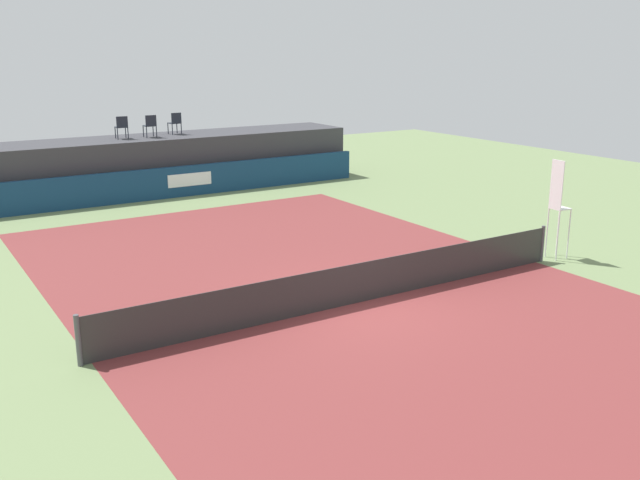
{
  "coord_description": "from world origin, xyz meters",
  "views": [
    {
      "loc": [
        -8.82,
        -12.48,
        5.67
      ],
      "look_at": [
        0.28,
        2.0,
        1.0
      ],
      "focal_mm": 39.65,
      "sensor_mm": 36.0,
      "label": 1
    }
  ],
  "objects_px": {
    "spectator_chair_center": "(175,122)",
    "net_post_near": "(78,341)",
    "tennis_ball": "(200,307)",
    "umpire_chair": "(558,203)",
    "spectator_chair_far_left": "(122,126)",
    "net_post_far": "(542,244)",
    "spectator_chair_left": "(150,125)"
  },
  "relations": [
    {
      "from": "spectator_chair_center",
      "to": "tennis_ball",
      "type": "relative_size",
      "value": 13.06
    },
    {
      "from": "spectator_chair_far_left",
      "to": "spectator_chair_left",
      "type": "relative_size",
      "value": 1.0
    },
    {
      "from": "spectator_chair_left",
      "to": "net_post_near",
      "type": "relative_size",
      "value": 0.89
    },
    {
      "from": "net_post_near",
      "to": "tennis_ball",
      "type": "xyz_separation_m",
      "value": [
        3.04,
        1.61,
        -0.46
      ]
    },
    {
      "from": "tennis_ball",
      "to": "net_post_near",
      "type": "bearing_deg",
      "value": -152.09
    },
    {
      "from": "spectator_chair_far_left",
      "to": "tennis_ball",
      "type": "relative_size",
      "value": 13.06
    },
    {
      "from": "spectator_chair_left",
      "to": "tennis_ball",
      "type": "relative_size",
      "value": 13.06
    },
    {
      "from": "tennis_ball",
      "to": "umpire_chair",
      "type": "bearing_deg",
      "value": -9.21
    },
    {
      "from": "net_post_far",
      "to": "spectator_chair_center",
      "type": "bearing_deg",
      "value": 106.08
    },
    {
      "from": "spectator_chair_left",
      "to": "spectator_chair_far_left",
      "type": "bearing_deg",
      "value": 173.96
    },
    {
      "from": "spectator_chair_far_left",
      "to": "spectator_chair_left",
      "type": "height_order",
      "value": "same"
    },
    {
      "from": "spectator_chair_far_left",
      "to": "umpire_chair",
      "type": "xyz_separation_m",
      "value": [
        7.3,
        -15.16,
        -1.11
      ]
    },
    {
      "from": "spectator_chair_center",
      "to": "net_post_near",
      "type": "bearing_deg",
      "value": -117.06
    },
    {
      "from": "spectator_chair_far_left",
      "to": "spectator_chair_center",
      "type": "bearing_deg",
      "value": 8.51
    },
    {
      "from": "spectator_chair_left",
      "to": "net_post_near",
      "type": "bearing_deg",
      "value": -114.01
    },
    {
      "from": "umpire_chair",
      "to": "spectator_chair_center",
      "type": "bearing_deg",
      "value": 107.76
    },
    {
      "from": "spectator_chair_far_left",
      "to": "net_post_far",
      "type": "xyz_separation_m",
      "value": [
        6.8,
        -15.17,
        -2.19
      ]
    },
    {
      "from": "net_post_far",
      "to": "tennis_ball",
      "type": "bearing_deg",
      "value": 170.26
    },
    {
      "from": "spectator_chair_far_left",
      "to": "net_post_near",
      "type": "height_order",
      "value": "spectator_chair_far_left"
    },
    {
      "from": "spectator_chair_left",
      "to": "tennis_ball",
      "type": "distance_m",
      "value": 14.19
    },
    {
      "from": "spectator_chair_center",
      "to": "net_post_near",
      "type": "distance_m",
      "value": 17.56
    },
    {
      "from": "spectator_chair_center",
      "to": "tennis_ball",
      "type": "distance_m",
      "value": 14.98
    },
    {
      "from": "umpire_chair",
      "to": "tennis_ball",
      "type": "height_order",
      "value": "umpire_chair"
    },
    {
      "from": "spectator_chair_far_left",
      "to": "spectator_chair_center",
      "type": "distance_m",
      "value": 2.36
    },
    {
      "from": "net_post_near",
      "to": "tennis_ball",
      "type": "height_order",
      "value": "net_post_near"
    },
    {
      "from": "spectator_chair_center",
      "to": "umpire_chair",
      "type": "bearing_deg",
      "value": -72.24
    },
    {
      "from": "net_post_near",
      "to": "tennis_ball",
      "type": "distance_m",
      "value": 3.47
    },
    {
      "from": "spectator_chair_center",
      "to": "net_post_far",
      "type": "relative_size",
      "value": 0.89
    },
    {
      "from": "spectator_chair_left",
      "to": "net_post_far",
      "type": "distance_m",
      "value": 16.24
    },
    {
      "from": "spectator_chair_center",
      "to": "spectator_chair_left",
      "type": "bearing_deg",
      "value": -159.14
    },
    {
      "from": "umpire_chair",
      "to": "tennis_ball",
      "type": "bearing_deg",
      "value": 170.79
    },
    {
      "from": "net_post_far",
      "to": "spectator_chair_far_left",
      "type": "bearing_deg",
      "value": 114.16
    }
  ]
}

